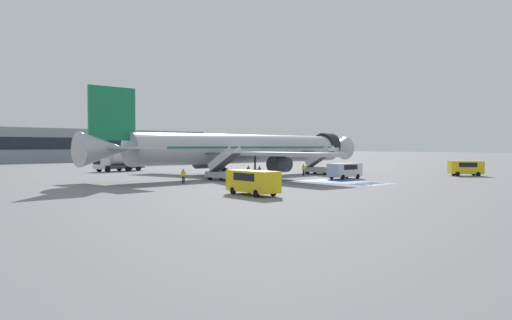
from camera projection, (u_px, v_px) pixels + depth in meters
ground_plane at (259, 176)px, 70.30m from camera, size 600.00×600.00×0.00m
apron_leadline_yellow at (248, 176)px, 69.41m from camera, size 81.29×0.46×0.01m
apron_stand_patch_blue at (342, 182)px, 58.29m from camera, size 5.39×9.73×0.01m
apron_walkway_bar_0 at (364, 185)px, 53.42m from camera, size 0.44×3.60×0.01m
apron_walkway_bar_1 at (370, 184)px, 54.27m from camera, size 0.44×3.60×0.01m
apron_walkway_bar_2 at (376, 184)px, 55.12m from camera, size 0.44×3.60×0.01m
apron_walkway_bar_3 at (381, 183)px, 55.97m from camera, size 0.44×3.60×0.01m
airliner at (245, 149)px, 68.87m from camera, size 47.58×36.57×10.66m
boarding_stairs_forward at (320, 167)px, 73.40m from camera, size 2.22×5.24×4.26m
boarding_stairs_aft at (224, 172)px, 60.26m from camera, size 2.22×5.24×4.17m
fuel_tanker at (120, 161)px, 82.81m from camera, size 8.71×3.33×3.40m
service_van_0 at (466, 167)px, 69.66m from camera, size 4.38×4.75×2.08m
service_van_1 at (253, 180)px, 42.01m from camera, size 2.56×5.48×2.09m
service_van_2 at (345, 170)px, 63.13m from camera, size 4.83×2.38×1.98m
ground_crew_0 at (248, 171)px, 64.96m from camera, size 0.48×0.45×1.59m
ground_crew_1 at (304, 169)px, 69.97m from camera, size 0.45×0.26×1.65m
ground_crew_2 at (259, 172)px, 62.05m from camera, size 0.45×0.48×1.68m
ground_crew_3 at (183, 175)px, 55.56m from camera, size 0.44×0.48×1.60m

